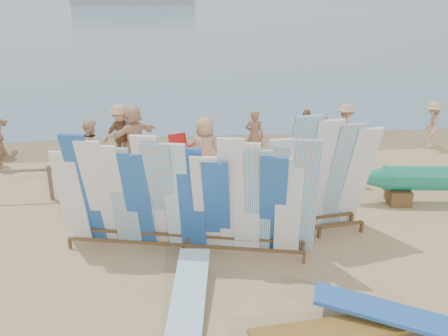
{
  "coord_description": "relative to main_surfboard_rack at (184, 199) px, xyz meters",
  "views": [
    {
      "loc": [
        1.14,
        -8.34,
        4.96
      ],
      "look_at": [
        2.27,
        2.11,
        1.0
      ],
      "focal_mm": 38.0,
      "sensor_mm": 36.0,
      "label": 1
    }
  ],
  "objects": [
    {
      "name": "ground",
      "position": [
        -1.27,
        -0.11,
        -1.14
      ],
      "size": [
        160.0,
        160.0,
        0.0
      ],
      "primitive_type": "plane",
      "color": "tan",
      "rests_on": "ground"
    },
    {
      "name": "ocean",
      "position": [
        -1.27,
        127.89,
        -1.14
      ],
      "size": [
        320.0,
        240.0,
        0.02
      ],
      "primitive_type": "cube",
      "color": "slate",
      "rests_on": "ground"
    },
    {
      "name": "wet_sand_strip",
      "position": [
        -1.27,
        7.09,
        -1.14
      ],
      "size": [
        40.0,
        2.6,
        0.01
      ],
      "primitive_type": "cube",
      "color": "olive",
      "rests_on": "ground"
    },
    {
      "name": "fence",
      "position": [
        -1.27,
        2.89,
        -0.51
      ],
      "size": [
        12.08,
        0.08,
        0.9
      ],
      "color": "#706155",
      "rests_on": "ground"
    },
    {
      "name": "main_surfboard_rack",
      "position": [
        0.0,
        0.0,
        0.0
      ],
      "size": [
        5.11,
        1.77,
        2.54
      ],
      "rotation": [
        0.0,
        0.0,
        -0.23
      ],
      "color": "brown",
      "rests_on": "ground"
    },
    {
      "name": "side_surfboard_rack",
      "position": [
        2.81,
        0.43,
        0.1
      ],
      "size": [
        2.44,
        1.05,
        2.75
      ],
      "rotation": [
        0.0,
        0.0,
        0.15
      ],
      "color": "brown",
      "rests_on": "ground"
    },
    {
      "name": "vendor_table",
      "position": [
        1.41,
        0.9,
        -0.73
      ],
      "size": [
        0.95,
        0.68,
        1.24
      ],
      "rotation": [
        0.0,
        0.0,
        -0.03
      ],
      "color": "brown",
      "rests_on": "ground"
    },
    {
      "name": "flat_board_d",
      "position": [
        3.25,
        -2.72,
        -1.14
      ],
      "size": [
        2.71,
        1.49,
        0.44
      ],
      "primitive_type": "cube",
      "rotation": [
        0.14,
        0.0,
        1.2
      ],
      "color": "#235CB2",
      "rests_on": "ground"
    },
    {
      "name": "flat_board_b",
      "position": [
        -0.03,
        -1.96,
        -1.14
      ],
      "size": [
        0.93,
        2.74,
        0.4
      ],
      "primitive_type": "cube",
      "rotation": [
        0.12,
        0.0,
        -0.14
      ],
      "color": "#95D1EF",
      "rests_on": "ground"
    },
    {
      "name": "beach_chair_left",
      "position": [
        -0.45,
        3.81,
        -0.9
      ],
      "size": [
        0.59,
        0.6,
        0.81
      ],
      "rotation": [
        0.0,
        0.0,
        -0.16
      ],
      "color": "#B71513",
      "rests_on": "ground"
    },
    {
      "name": "beach_chair_right",
      "position": [
        0.02,
        3.78,
        -0.88
      ],
      "size": [
        0.77,
        0.78,
        0.89
      ],
      "rotation": [
        0.0,
        0.0,
        0.49
      ],
      "color": "#B71513",
      "rests_on": "ground"
    },
    {
      "name": "stroller",
      "position": [
        0.06,
        4.0,
        -0.66
      ],
      "size": [
        0.88,
        1.03,
        1.2
      ],
      "rotation": [
        0.0,
        0.0,
        0.38
      ],
      "color": "#B71513",
      "rests_on": "ground"
    },
    {
      "name": "beachgoer_9",
      "position": [
        5.33,
        5.71,
        -0.34
      ],
      "size": [
        0.5,
        1.06,
        1.6
      ],
      "primitive_type": "imported",
      "rotation": [
        0.0,
        0.0,
        1.65
      ],
      "color": "tan",
      "rests_on": "ground"
    },
    {
      "name": "beachgoer_7",
      "position": [
        2.27,
        5.16,
        -0.33
      ],
      "size": [
        0.67,
        0.55,
        1.61
      ],
      "primitive_type": "imported",
      "rotation": [
        0.0,
        0.0,
        2.67
      ],
      "color": "#8C6042",
      "rests_on": "ground"
    },
    {
      "name": "beachgoer_2",
      "position": [
        -2.44,
        4.3,
        -0.3
      ],
      "size": [
        0.87,
        0.85,
        1.69
      ],
      "primitive_type": "imported",
      "rotation": [
        0.0,
        0.0,
        2.39
      ],
      "color": "beige",
      "rests_on": "ground"
    },
    {
      "name": "beachgoer_3",
      "position": [
        -1.73,
        5.53,
        -0.24
      ],
      "size": [
        1.16,
        0.49,
        1.8
      ],
      "primitive_type": "imported",
      "rotation": [
        0.0,
        0.0,
        0.0
      ],
      "color": "tan",
      "rests_on": "ground"
    },
    {
      "name": "beachgoer_5",
      "position": [
        -1.34,
        5.23,
        -0.22
      ],
      "size": [
        1.69,
        1.46,
        1.83
      ],
      "primitive_type": "imported",
      "rotation": [
        0.0,
        0.0,
        3.78
      ],
      "color": "beige",
      "rests_on": "ground"
    },
    {
      "name": "beachgoer_8",
      "position": [
        3.8,
        3.69,
        -0.25
      ],
      "size": [
        0.95,
        0.65,
        1.79
      ],
      "primitive_type": "imported",
      "rotation": [
        0.0,
        0.0,
        2.85
      ],
      "color": "beige",
      "rests_on": "ground"
    },
    {
      "name": "beachgoer_4",
      "position": [
        -1.76,
        5.52,
        -0.32
      ],
      "size": [
        1.03,
        0.88,
        1.63
      ],
      "primitive_type": "imported",
      "rotation": [
        0.0,
        0.0,
        0.59
      ],
      "color": "#8C6042",
      "rests_on": "ground"
    },
    {
      "name": "beachgoer_extra_0",
      "position": [
        8.3,
        5.82,
        -0.36
      ],
      "size": [
        0.76,
        1.09,
        1.55
      ],
      "primitive_type": "imported",
      "rotation": [
        0.0,
        0.0,
        4.33
      ],
      "color": "tan",
      "rests_on": "ground"
    },
    {
      "name": "beachgoer_10",
      "position": [
        3.81,
        5.04,
        -0.33
      ],
      "size": [
        0.93,
        0.99,
        1.62
      ],
      "primitive_type": "imported",
      "rotation": [
        0.0,
        0.0,
        5.42
      ],
      "color": "#8C6042",
      "rests_on": "ground"
    },
    {
      "name": "beachgoer_6",
      "position": [
        0.65,
        3.56,
        -0.21
      ],
      "size": [
        1.0,
        0.79,
        1.85
      ],
      "primitive_type": "imported",
      "rotation": [
        0.0,
        0.0,
        2.67
      ],
      "color": "tan",
      "rests_on": "ground"
    }
  ]
}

